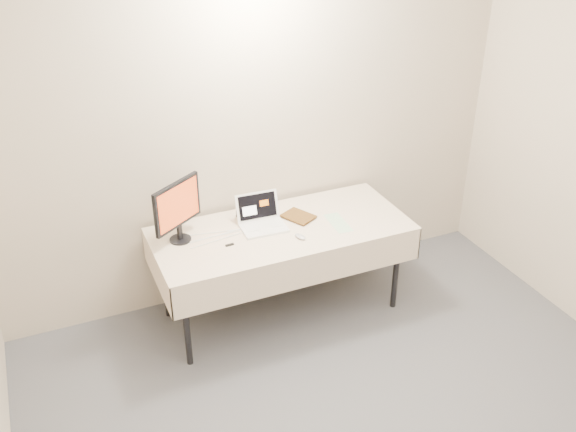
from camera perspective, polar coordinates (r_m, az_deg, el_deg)
name	(u,v)px	position (r m, az deg, el deg)	size (l,w,h in m)	color
back_wall	(257,127)	(4.74, -2.79, 7.87)	(4.00, 0.10, 2.70)	beige
table	(281,236)	(4.66, -0.58, -1.75)	(1.86, 0.81, 0.74)	black
laptop	(261,219)	(4.64, -2.41, -0.25)	(0.33, 0.30, 0.22)	white
monitor	(177,207)	(4.42, -9.81, 0.77)	(0.37, 0.27, 0.45)	black
book	(291,209)	(4.65, 0.30, 0.65)	(0.17, 0.02, 0.23)	#8B5819
alarm_clock	(245,212)	(4.79, -3.88, 0.34)	(0.13, 0.09, 0.05)	black
clicker	(300,237)	(4.50, 1.10, -1.84)	(0.05, 0.10, 0.02)	#B4B4B6
paper_form	(338,223)	(4.71, 4.48, -0.60)	(0.12, 0.29, 0.00)	#B7E4B6
usb_dongle	(230,245)	(4.44, -5.21, -2.57)	(0.06, 0.02, 0.01)	black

